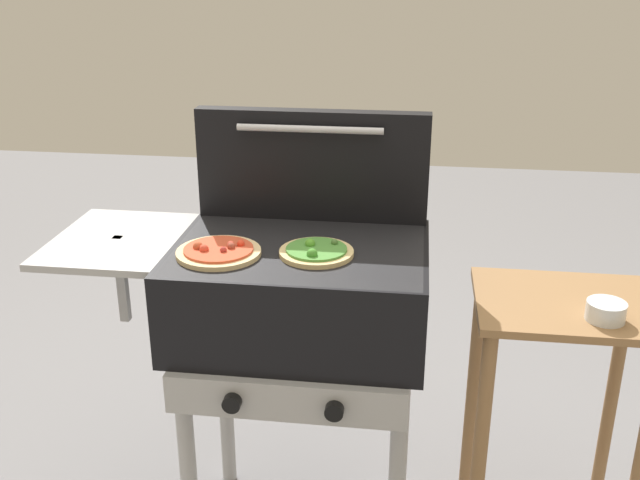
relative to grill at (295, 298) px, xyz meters
The scene contains 6 objects.
grill is the anchor object (origin of this frame).
grill_lid_open 0.37m from the grill, 86.33° to the left, with size 0.63×0.08×0.30m.
pizza_veggie 0.17m from the grill, 36.21° to the right, with size 0.18×0.18×0.04m.
pizza_pepperoni 0.24m from the grill, 156.29° to the right, with size 0.21×0.21×0.03m.
prep_table 0.70m from the grill, ahead, with size 0.44×0.36×0.79m.
topping_bowl_near 0.75m from the grill, ahead, with size 0.09×0.09×0.04m.
Camera 1 is at (0.28, -1.70, 1.60)m, focal length 41.56 mm.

